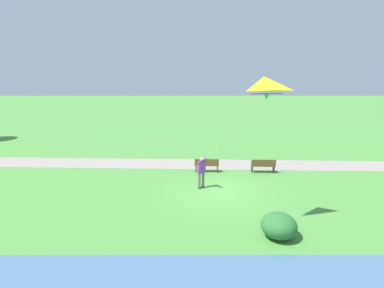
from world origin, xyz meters
name	(u,v)px	position (x,y,z in m)	size (l,w,h in m)	color
ground_plane	(220,191)	(0.00, 0.00, 0.00)	(120.00, 120.00, 0.00)	#4C8E3D
walkway_path	(184,164)	(5.01, 2.00, 0.01)	(2.40, 32.00, 0.02)	gray
person_kite_flyer	(202,170)	(0.46, 0.98, 1.05)	(0.62, 0.52, 1.83)	#232328
flying_kite	(263,89)	(-3.57, -1.27, 5.61)	(4.19, 2.86, 4.23)	yellow
park_bench_near_walkway	(263,165)	(3.14, -2.93, 0.51)	(0.50, 1.52, 0.88)	brown
park_bench_far_walkway	(207,164)	(3.28, 0.57, 0.51)	(0.50, 1.52, 0.88)	brown
lakeside_shrub	(279,226)	(-4.89, -1.84, 0.48)	(1.50, 1.39, 0.95)	#2D7033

